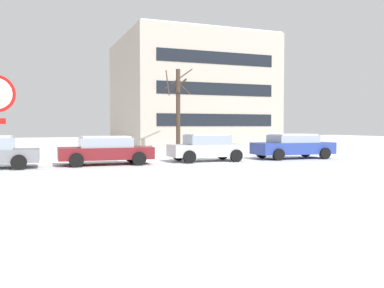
# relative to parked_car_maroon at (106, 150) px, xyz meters

# --- Properties ---
(ground_plane) EXTENTS (120.00, 120.00, 0.00)m
(ground_plane) POSITION_rel_parked_car_maroon_xyz_m (-2.92, -8.27, -0.70)
(ground_plane) COLOR white
(road_surface) EXTENTS (80.00, 8.26, 0.00)m
(road_surface) POSITION_rel_parked_car_maroon_xyz_m (-2.92, -5.14, -0.70)
(road_surface) COLOR silver
(road_surface) RESTS_ON ground
(parked_car_maroon) EXTENTS (4.38, 2.26, 1.35)m
(parked_car_maroon) POSITION_rel_parked_car_maroon_xyz_m (0.00, 0.00, 0.00)
(parked_car_maroon) COLOR maroon
(parked_car_maroon) RESTS_ON ground
(parked_car_silver) EXTENTS (3.93, 2.08, 1.42)m
(parked_car_silver) POSITION_rel_parked_car_maroon_xyz_m (5.21, -0.02, 0.03)
(parked_car_silver) COLOR silver
(parked_car_silver) RESTS_ON ground
(parked_car_blue) EXTENTS (4.56, 2.16, 1.39)m
(parked_car_blue) POSITION_rel_parked_car_maroon_xyz_m (10.41, -0.12, 0.02)
(parked_car_blue) COLOR #283D93
(parked_car_blue) RESTS_ON ground
(tree_far_right) EXTENTS (1.89, 1.83, 5.38)m
(tree_far_right) POSITION_rel_parked_car_maroon_xyz_m (4.99, 3.85, 2.11)
(tree_far_right) COLOR #423326
(tree_far_right) RESTS_ON ground
(building_far_right) EXTENTS (11.58, 11.73, 9.23)m
(building_far_right) POSITION_rel_parked_car_maroon_xyz_m (9.55, 14.07, 3.91)
(building_far_right) COLOR #B2A899
(building_far_right) RESTS_ON ground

